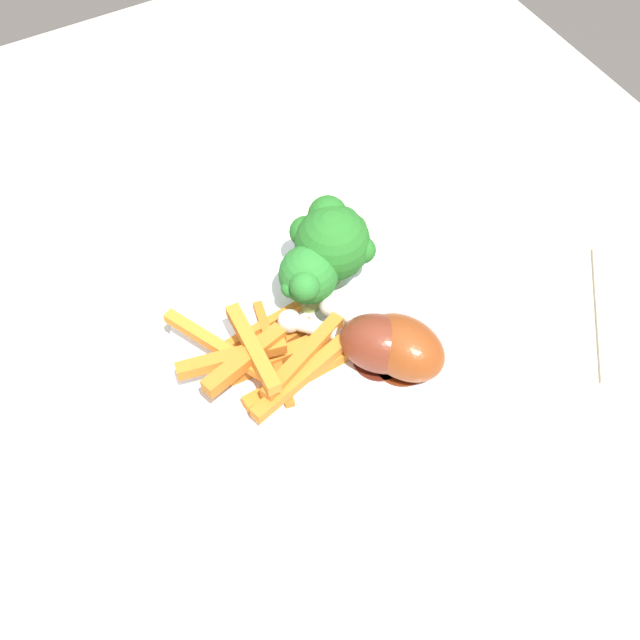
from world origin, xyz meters
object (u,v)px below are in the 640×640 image
broccoli_floret_front (332,238)px  chicken_drumstick_far (398,345)px  dinner_plate (320,339)px  broccoli_floret_middle (311,274)px  fork (205,117)px  dining_table (340,367)px  chicken_drumstick_near (373,342)px  carrot_fries_pile (268,358)px

broccoli_floret_front → chicken_drumstick_far: broccoli_floret_front is taller
dinner_plate → broccoli_floret_middle: broccoli_floret_middle is taller
fork → broccoli_floret_middle: bearing=-45.0°
fork → broccoli_floret_front: bearing=-38.6°
dining_table → chicken_drumstick_near: size_ratio=9.24×
chicken_drumstick_far → dining_table: bearing=178.0°
dining_table → chicken_drumstick_far: size_ratio=8.38×
dinner_plate → broccoli_floret_front: (-0.05, 0.04, 0.05)m
carrot_fries_pile → fork: carrot_fries_pile is taller
dinner_plate → carrot_fries_pile: 0.06m
broccoli_floret_front → chicken_drumstick_near: size_ratio=0.74×
broccoli_floret_front → broccoli_floret_middle: 0.04m
broccoli_floret_middle → chicken_drumstick_near: 0.07m
broccoli_floret_middle → carrot_fries_pile: (0.04, -0.06, -0.02)m
dining_table → chicken_drumstick_far: bearing=-2.0°
carrot_fries_pile → chicken_drumstick_far: chicken_drumstick_far is taller
dinner_plate → broccoli_floret_front: size_ratio=3.18×
broccoli_floret_middle → fork: broccoli_floret_middle is taller
dinner_plate → fork: bearing=174.0°
dinner_plate → broccoli_floret_middle: size_ratio=3.90×
dinner_plate → carrot_fries_pile: (0.01, -0.05, 0.02)m
broccoli_floret_front → fork: broccoli_floret_front is taller
dinner_plate → chicken_drumstick_near: bearing=33.1°
carrot_fries_pile → dining_table: bearing=116.9°
broccoli_floret_middle → chicken_drumstick_near: (0.07, 0.02, -0.02)m
broccoli_floret_front → fork: size_ratio=0.40×
chicken_drumstick_near → fork: (-0.34, 0.01, -0.03)m
broccoli_floret_middle → chicken_drumstick_near: size_ratio=0.60×
broccoli_floret_front → fork: bearing=-178.3°
fork → chicken_drumstick_far: bearing=-38.8°
chicken_drumstick_far → carrot_fries_pile: bearing=-114.0°
chicken_drumstick_far → fork: size_ratio=0.60×
dining_table → chicken_drumstick_near: bearing=-12.8°
dinner_plate → chicken_drumstick_near: size_ratio=2.36×
broccoli_floret_middle → carrot_fries_pile: 0.08m
carrot_fries_pile → chicken_drumstick_far: bearing=66.0°
dinner_plate → fork: 0.30m
broccoli_floret_front → carrot_fries_pile: broccoli_floret_front is taller
dining_table → fork: 0.29m
chicken_drumstick_far → fork: (-0.35, -0.01, -0.03)m
broccoli_floret_front → carrot_fries_pile: bearing=-56.5°
dinner_plate → broccoli_floret_front: 0.08m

